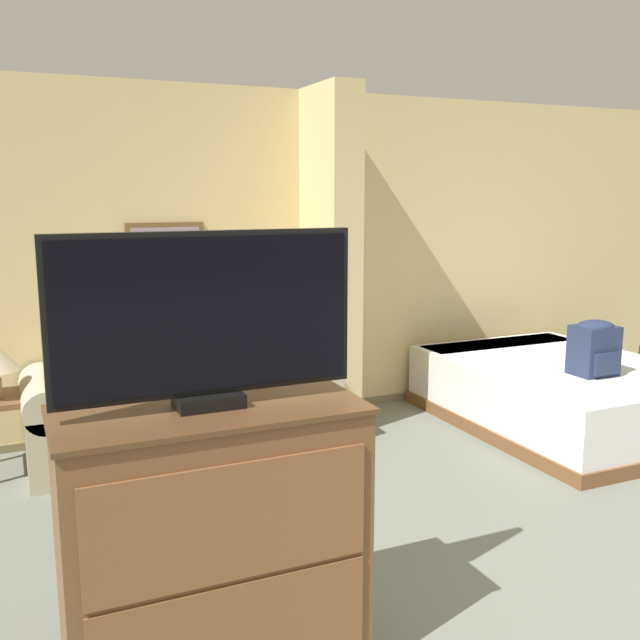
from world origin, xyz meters
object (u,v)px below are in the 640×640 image
at_px(tv_dresser, 213,543).
at_px(backpack, 594,347).
at_px(coffee_table, 222,447).
at_px(tv, 207,319).
at_px(bed, 560,392).
at_px(couch, 183,403).

distance_m(tv_dresser, backpack, 3.53).
distance_m(coffee_table, backpack, 2.83).
height_order(tv_dresser, tv, tv).
bearing_deg(bed, coffee_table, -171.92).
height_order(coffee_table, backpack, backpack).
bearing_deg(tv_dresser, tv, 90.00).
distance_m(tv, bed, 3.92).
bearing_deg(tv_dresser, backpack, 23.28).
xyz_separation_m(coffee_table, backpack, (2.81, 0.02, 0.34)).
bearing_deg(coffee_table, backpack, 0.35).
bearing_deg(bed, backpack, -100.41).
bearing_deg(tv, couch, 79.48).
xyz_separation_m(tv_dresser, tv, (-0.00, 0.00, 0.85)).
relative_size(couch, coffee_table, 3.42).
distance_m(bed, backpack, 0.61).
bearing_deg(coffee_table, tv_dresser, -107.24).
bearing_deg(couch, tv_dresser, -100.52).
relative_size(bed, backpack, 5.22).
xyz_separation_m(coffee_table, tv, (-0.43, -1.37, 1.00)).
bearing_deg(couch, coffee_table, -91.51).
height_order(couch, tv, tv).
distance_m(tv, backpack, 3.58).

